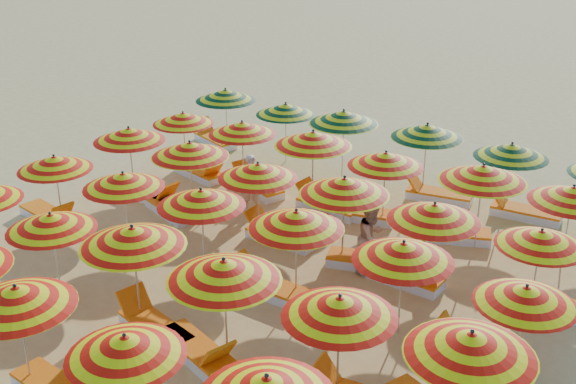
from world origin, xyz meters
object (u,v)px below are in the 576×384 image
(umbrella_30, at_px, (226,95))
(umbrella_33, at_px, (427,131))
(umbrella_8, at_px, (133,237))
(umbrella_11, at_px, (471,344))
(umbrella_22, at_px, (434,213))
(umbrella_2, at_px, (16,297))
(umbrella_25, at_px, (242,128))
(lounger_12, at_px, (280,236))
(lounger_16, at_px, (199,172))
(lounger_10, at_px, (152,195))
(umbrella_24, at_px, (183,118))
(lounger_8, at_px, (267,287))
(lounger_17, at_px, (257,186))
(beachgoer_a, at_px, (251,184))
(lounger_19, at_px, (360,213))
(umbrella_20, at_px, (258,171))
(umbrella_7, at_px, (51,222))
(umbrella_26, at_px, (313,139))
(lounger_14, at_px, (405,277))
(umbrella_34, at_px, (511,151))
(lounger_13, at_px, (368,261))
(umbrella_9, at_px, (224,270))
(umbrella_31, at_px, (286,109))
(umbrella_13, at_px, (123,181))
(umbrella_10, at_px, (340,307))
(umbrella_28, at_px, (483,173))
(lounger_20, at_px, (451,234))
(umbrella_12, at_px, (55,163))
(umbrella_27, at_px, (386,159))
(umbrella_17, at_px, (526,295))
(lounger_4, at_px, (198,351))
(lounger_22, at_px, (437,195))
(lounger_23, at_px, (524,212))
(lounger_15, at_px, (564,310))
(umbrella_3, at_px, (125,346))
(umbrella_15, at_px, (296,220))
(umbrella_29, at_px, (573,194))
(umbrella_14, at_px, (201,198))
(umbrella_21, at_px, (344,186))
(umbrella_32, at_px, (344,117))
(umbrella_16, at_px, (403,252))
(lounger_11, at_px, (172,209))
(beachgoer_b, at_px, (372,238))
(lounger_21, at_px, (214,140))
(umbrella_19, at_px, (190,149))
(lounger_3, at_px, (154,327))

(umbrella_30, distance_m, umbrella_33, 6.63)
(umbrella_8, bearing_deg, umbrella_33, 75.97)
(umbrella_11, relative_size, umbrella_22, 1.01)
(umbrella_2, height_order, umbrella_8, umbrella_8)
(umbrella_11, relative_size, umbrella_25, 1.24)
(lounger_12, relative_size, lounger_16, 0.96)
(umbrella_25, height_order, lounger_10, umbrella_25)
(umbrella_24, distance_m, lounger_8, 7.37)
(lounger_17, relative_size, beachgoer_a, 1.21)
(lounger_19, bearing_deg, umbrella_20, 43.39)
(umbrella_7, xyz_separation_m, umbrella_26, (2.13, 6.54, 0.20))
(umbrella_30, height_order, lounger_14, umbrella_30)
(umbrella_34, xyz_separation_m, lounger_13, (-1.69, -4.32, -1.55))
(umbrella_9, relative_size, lounger_16, 1.26)
(umbrella_34, xyz_separation_m, lounger_12, (-3.99, -4.33, -1.55))
(umbrella_2, xyz_separation_m, umbrella_31, (-2.03, 11.19, -0.11))
(umbrella_13, xyz_separation_m, umbrella_24, (-1.97, 4.43, -0.07))
(umbrella_31, bearing_deg, umbrella_10, -53.34)
(umbrella_22, bearing_deg, umbrella_28, 84.79)
(lounger_12, xyz_separation_m, lounger_20, (3.38, 2.22, 0.00))
(umbrella_7, distance_m, umbrella_12, 3.34)
(umbrella_27, relative_size, umbrella_30, 0.82)
(umbrella_17, height_order, beachgoer_a, umbrella_17)
(umbrella_26, relative_size, lounger_4, 1.15)
(umbrella_24, height_order, lounger_22, umbrella_24)
(umbrella_26, height_order, lounger_13, umbrella_26)
(umbrella_25, distance_m, lounger_23, 7.59)
(umbrella_31, bearing_deg, lounger_10, -108.72)
(lounger_12, xyz_separation_m, lounger_15, (6.38, 0.24, 0.00))
(umbrella_3, xyz_separation_m, umbrella_15, (0.01, 4.68, 0.12))
(umbrella_29, bearing_deg, umbrella_34, 132.91)
(umbrella_33, relative_size, lounger_4, 1.32)
(lounger_20, bearing_deg, umbrella_8, 38.16)
(umbrella_22, height_order, umbrella_29, umbrella_22)
(umbrella_7, bearing_deg, umbrella_14, 50.96)
(umbrella_9, xyz_separation_m, umbrella_12, (-6.68, 2.24, -0.18))
(umbrella_21, relative_size, lounger_16, 1.14)
(umbrella_32, xyz_separation_m, umbrella_33, (2.37, 0.18, -0.03))
(umbrella_10, distance_m, lounger_20, 6.59)
(umbrella_16, relative_size, lounger_10, 1.24)
(umbrella_7, relative_size, umbrella_33, 0.78)
(umbrella_24, height_order, lounger_11, umbrella_24)
(umbrella_20, xyz_separation_m, beachgoer_b, (2.91, 0.01, -0.92))
(umbrella_22, xyz_separation_m, umbrella_32, (-4.39, 4.45, 0.06))
(umbrella_13, xyz_separation_m, lounger_21, (-2.75, 6.79, -1.54))
(umbrella_12, relative_size, lounger_11, 1.17)
(umbrella_9, bearing_deg, lounger_14, 69.40)
(lounger_8, bearing_deg, umbrella_34, -112.21)
(umbrella_19, height_order, umbrella_22, umbrella_19)
(lounger_3, distance_m, lounger_20, 7.42)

